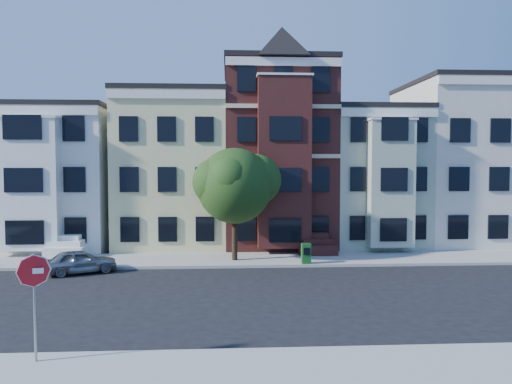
{
  "coord_description": "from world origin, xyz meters",
  "views": [
    {
      "loc": [
        -3.4,
        -20.12,
        5.41
      ],
      "look_at": [
        -2.08,
        2.88,
        4.2
      ],
      "focal_mm": 35.0,
      "sensor_mm": 36.0,
      "label": 1
    }
  ],
  "objects": [
    {
      "name": "ground",
      "position": [
        0.0,
        0.0,
        0.0
      ],
      "size": [
        120.0,
        120.0,
        0.0
      ],
      "primitive_type": "plane",
      "color": "black"
    },
    {
      "name": "far_sidewalk",
      "position": [
        0.0,
        8.0,
        0.07
      ],
      "size": [
        60.0,
        4.0,
        0.15
      ],
      "primitive_type": "cube",
      "color": "#9E9B93",
      "rests_on": "ground"
    },
    {
      "name": "near_sidewalk",
      "position": [
        0.0,
        -8.0,
        0.07
      ],
      "size": [
        60.0,
        4.0,
        0.15
      ],
      "primitive_type": "cube",
      "color": "#9E9B93",
      "rests_on": "ground"
    },
    {
      "name": "house_white",
      "position": [
        -15.0,
        14.5,
        4.5
      ],
      "size": [
        8.0,
        9.0,
        9.0
      ],
      "primitive_type": "cube",
      "color": "white",
      "rests_on": "ground"
    },
    {
      "name": "house_yellow",
      "position": [
        -7.0,
        14.5,
        5.0
      ],
      "size": [
        7.0,
        9.0,
        10.0
      ],
      "primitive_type": "cube",
      "color": "beige",
      "rests_on": "ground"
    },
    {
      "name": "house_brown",
      "position": [
        0.0,
        14.5,
        6.0
      ],
      "size": [
        7.0,
        9.0,
        12.0
      ],
      "primitive_type": "cube",
      "color": "#3C1714",
      "rests_on": "ground"
    },
    {
      "name": "house_green",
      "position": [
        6.5,
        14.5,
        4.5
      ],
      "size": [
        6.0,
        9.0,
        9.0
      ],
      "primitive_type": "cube",
      "color": "#A3B098",
      "rests_on": "ground"
    },
    {
      "name": "house_cream",
      "position": [
        13.5,
        14.5,
        5.5
      ],
      "size": [
        8.0,
        9.0,
        11.0
      ],
      "primitive_type": "cube",
      "color": "beige",
      "rests_on": "ground"
    },
    {
      "name": "street_tree",
      "position": [
        -3.0,
        7.55,
        4.02
      ],
      "size": [
        8.25,
        8.25,
        7.73
      ],
      "primitive_type": null,
      "rotation": [
        0.0,
        0.0,
        0.29
      ],
      "color": "#2C531A",
      "rests_on": "far_sidewalk"
    },
    {
      "name": "parked_car",
      "position": [
        -10.83,
        5.2,
        0.61
      ],
      "size": [
        3.84,
        2.77,
        1.22
      ],
      "primitive_type": "imported",
      "rotation": [
        0.0,
        0.0,
        1.99
      ],
      "color": "gray",
      "rests_on": "ground"
    },
    {
      "name": "newspaper_box",
      "position": [
        0.82,
        6.3,
        0.69
      ],
      "size": [
        0.49,
        0.44,
        1.08
      ],
      "primitive_type": "cube",
      "rotation": [
        0.0,
        0.0,
        0.01
      ],
      "color": "#1C6024",
      "rests_on": "far_sidewalk"
    },
    {
      "name": "stop_sign",
      "position": [
        -8.57,
        -6.63,
        1.79
      ],
      "size": [
        0.91,
        0.31,
        3.28
      ],
      "primitive_type": null,
      "rotation": [
        0.0,
        0.0,
        0.21
      ],
      "color": "#B5141A",
      "rests_on": "near_sidewalk"
    }
  ]
}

